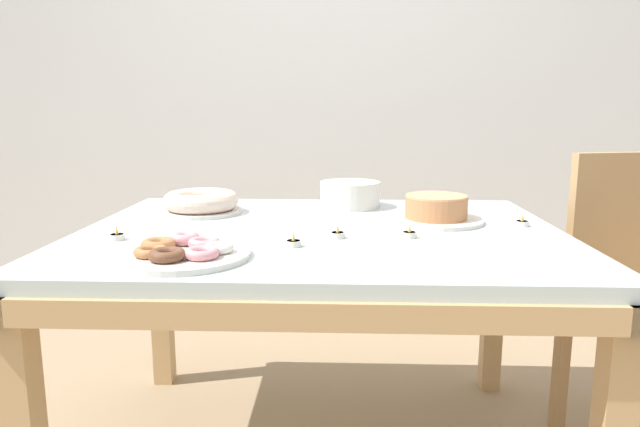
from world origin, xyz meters
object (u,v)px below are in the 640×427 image
pastry_platter (182,252)px  tealight_left_edge (338,234)px  cake_golden_bundt (201,202)px  plate_stack (350,194)px  tealight_centre (117,236)px  tealight_near_cakes (409,234)px  cake_chocolate_round (436,210)px  tealight_right_edge (294,243)px  tealight_near_front (522,223)px

pastry_platter → tealight_left_edge: pastry_platter is taller
cake_golden_bundt → tealight_left_edge: bearing=-37.7°
plate_stack → tealight_centre: (-0.62, -0.53, -0.03)m
tealight_left_edge → tealight_centre: same height
tealight_centre → tealight_near_cakes: same height
cake_chocolate_round → pastry_platter: 0.80m
cake_chocolate_round → tealight_left_edge: cake_chocolate_round is taller
cake_golden_bundt → plate_stack: (0.50, 0.13, 0.01)m
cake_chocolate_round → tealight_centre: (-0.88, -0.28, -0.03)m
cake_chocolate_round → tealight_left_edge: 0.38m
tealight_left_edge → tealight_right_edge: bearing=-137.5°
tealight_left_edge → cake_golden_bundt: bearing=142.3°
pastry_platter → tealight_centre: 0.28m
cake_golden_bundt → tealight_near_cakes: cake_golden_bundt is taller
cake_golden_bundt → pastry_platter: bearing=-80.6°
tealight_right_edge → tealight_centre: size_ratio=1.00×
cake_chocolate_round → pastry_platter: (-0.66, -0.45, -0.02)m
tealight_left_edge → tealight_near_front: bearing=17.9°
plate_stack → tealight_near_front: size_ratio=5.25×
cake_golden_bundt → tealight_near_front: cake_golden_bundt is taller
tealight_left_edge → tealight_near_cakes: (0.19, 0.01, 0.00)m
pastry_platter → tealight_near_front: 0.99m
cake_chocolate_round → plate_stack: plate_stack is taller
cake_golden_bundt → cake_chocolate_round: bearing=-9.2°
pastry_platter → tealight_right_edge: 0.28m
plate_stack → tealight_near_front: 0.59m
cake_golden_bundt → tealight_near_front: 1.01m
tealight_centre → cake_golden_bundt: bearing=72.2°
cake_chocolate_round → tealight_left_edge: size_ratio=7.22×
pastry_platter → cake_golden_bundt: bearing=99.4°
plate_stack → tealight_left_edge: bearing=-94.7°
pastry_platter → tealight_near_cakes: bearing=22.8°
tealight_right_edge → tealight_near_cakes: same height
cake_chocolate_round → tealight_near_front: 0.25m
tealight_left_edge → tealight_near_cakes: bearing=3.3°
cake_chocolate_round → tealight_near_front: bearing=-12.7°
tealight_near_front → cake_chocolate_round: bearing=167.3°
cake_golden_bundt → tealight_right_edge: 0.57m
cake_chocolate_round → tealight_centre: cake_chocolate_round is taller
pastry_platter → tealight_near_cakes: 0.60m
plate_stack → tealight_left_edge: (-0.04, -0.49, -0.03)m
tealight_near_front → tealight_centre: same height
cake_golden_bundt → tealight_centre: cake_golden_bundt is taller
tealight_near_front → tealight_centre: 1.15m
tealight_near_front → tealight_right_edge: 0.71m
cake_chocolate_round → tealight_right_edge: (-0.41, -0.33, -0.03)m
pastry_platter → cake_chocolate_round: bearing=34.5°
tealight_right_edge → tealight_centre: same height
tealight_left_edge → tealight_right_edge: size_ratio=1.00×
tealight_near_front → tealight_near_cakes: 0.39m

